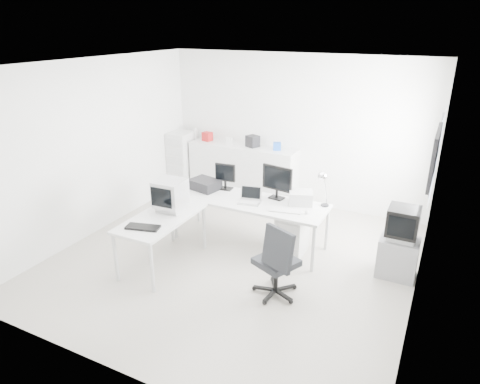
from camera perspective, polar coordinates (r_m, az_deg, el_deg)
The scene contains 30 objects.
floor at distance 6.47m, azimuth -0.80°, elevation -8.85°, with size 5.00×5.00×0.01m, color silver.
ceiling at distance 5.59m, azimuth -0.95°, elevation 16.69°, with size 5.00×5.00×0.01m, color white.
back_wall at distance 8.10m, azimuth 7.34°, elevation 8.04°, with size 5.00×0.02×2.80m, color white.
left_wall at distance 7.33m, azimuth -18.61°, elevation 5.62°, with size 0.02×5.00×2.80m, color white.
right_wall at distance 5.30m, azimuth 23.94°, elevation -1.15°, with size 0.02×5.00×2.80m, color white.
window at distance 6.38m, azimuth 24.79°, elevation 4.32°, with size 0.02×1.20×1.10m, color white, non-canonical shape.
wall_picture at distance 5.24m, azimuth 24.52°, elevation 4.34°, with size 0.04×0.90×0.60m, color black, non-canonical shape.
main_desk at distance 6.71m, azimuth 1.22°, elevation -4.04°, with size 2.40×0.80×0.75m, color silver, non-canonical shape.
side_desk at distance 6.27m, azimuth -10.26°, elevation -6.38°, with size 0.70×1.40×0.75m, color silver, non-canonical shape.
drawer_pedestal at distance 6.55m, azimuth 6.97°, elevation -5.61°, with size 0.40×0.50×0.60m, color silver.
inkjet_printer at distance 6.98m, azimuth -4.72°, elevation 1.02°, with size 0.46×0.35×0.16m, color black.
lcd_monitor_small at distance 6.92m, azimuth -1.98°, elevation 2.06°, with size 0.34×0.19×0.43m, color black, non-canonical shape.
lcd_monitor_large at distance 6.55m, azimuth 4.97°, elevation 1.27°, with size 0.50×0.20×0.52m, color black, non-canonical shape.
laptop at distance 6.42m, azimuth 1.27°, elevation -0.64°, with size 0.30×0.31×0.20m, color #B7B7BA, non-canonical shape.
white_keyboard at distance 6.20m, azimuth 6.09°, elevation -2.51°, with size 0.44×0.14×0.02m, color silver.
white_mouse at distance 6.15m, azimuth 8.88°, elevation -2.66°, with size 0.06×0.06×0.06m, color silver.
laser_printer at distance 6.46m, azimuth 8.12°, elevation -0.74°, with size 0.34×0.29×0.20m, color #B6B6B6.
desk_lamp at distance 6.39m, azimuth 11.38°, elevation 0.11°, with size 0.16×0.16×0.47m, color silver, non-canonical shape.
crt_monitor at distance 6.19m, azimuth -9.27°, elevation -0.38°, with size 0.42×0.42×0.48m, color #B7B7BA, non-canonical shape.
black_keyboard at distance 5.82m, azimuth -12.83°, elevation -4.60°, with size 0.45×0.18×0.03m, color black.
office_chair at distance 5.46m, azimuth 4.89°, elevation -8.81°, with size 0.60×0.60×1.05m, color #292A2E, non-canonical shape.
tv_cabinet at distance 6.33m, azimuth 20.27°, elevation -8.17°, with size 0.51×0.42×0.56m, color gray.
crt_tv at distance 6.11m, azimuth 20.87°, elevation -4.04°, with size 0.50×0.48×0.45m, color black, non-canonical shape.
sideboard at distance 8.46m, azimuth 0.42°, elevation 2.72°, with size 2.15×0.54×1.07m, color silver.
clutter_box_a at distance 8.65m, azimuth -4.38°, elevation 7.39°, with size 0.17×0.15×0.17m, color #A51718.
clutter_box_b at distance 8.42m, azimuth -1.42°, elevation 6.86°, with size 0.12×0.10×0.12m, color silver.
clutter_box_c at distance 8.19m, azimuth 1.69°, elevation 6.79°, with size 0.22×0.20×0.22m, color black.
clutter_box_d at distance 8.01m, azimuth 4.96°, elevation 6.10°, with size 0.14×0.12×0.14m, color blue.
clutter_bottle at distance 8.83m, azimuth -5.94°, elevation 7.79°, with size 0.07×0.07×0.22m, color silver.
filing_cabinet at distance 8.94m, azimuth -7.76°, elevation 4.07°, with size 0.43×0.51×1.22m, color silver.
Camera 1 is at (2.56, -4.95, 3.29)m, focal length 32.00 mm.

